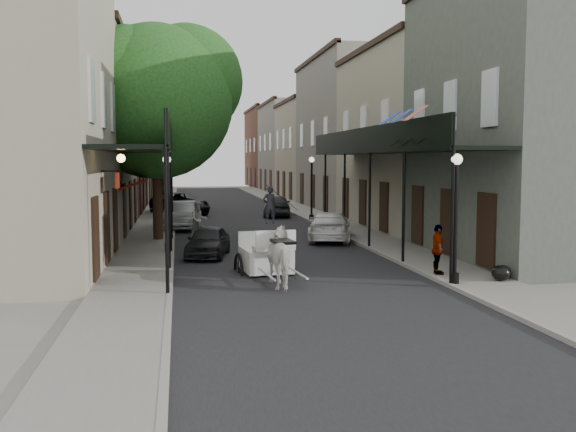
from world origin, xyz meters
name	(u,v)px	position (x,y,z in m)	size (l,w,h in m)	color
ground	(301,279)	(0.00, 0.00, 0.00)	(140.00, 140.00, 0.00)	gray
road	(239,220)	(0.00, 20.00, 0.01)	(8.00, 90.00, 0.01)	black
sidewalk_left	(156,220)	(-5.00, 20.00, 0.06)	(2.20, 90.00, 0.12)	gray
sidewalk_right	(319,217)	(5.00, 20.00, 0.06)	(2.20, 90.00, 0.12)	gray
building_row_left	(110,138)	(-8.60, 30.00, 5.25)	(5.00, 80.00, 10.50)	#9F997F
building_row_right	(337,140)	(8.60, 30.00, 5.25)	(5.00, 80.00, 10.50)	gray
gallery_left	(149,150)	(-4.79, 6.98, 4.05)	(2.20, 18.05, 4.88)	black
gallery_right	(381,150)	(4.79, 6.98, 4.05)	(2.20, 18.05, 4.88)	black
tree_near	(165,96)	(-4.20, 10.18, 6.49)	(7.31, 6.80, 9.63)	#382619
tree_far	(169,127)	(-4.25, 24.18, 5.84)	(6.45, 6.00, 8.61)	#382619
lamppost_right_near	(456,216)	(4.10, -2.00, 2.05)	(0.32, 0.32, 3.71)	black
lamppost_left	(167,202)	(-4.10, 6.00, 2.05)	(0.32, 0.32, 3.71)	black
lamppost_right_far	(312,187)	(4.10, 18.00, 2.05)	(0.32, 0.32, 3.71)	black
horse	(284,257)	(-0.70, -1.00, 0.85)	(0.92, 2.02, 1.71)	silver
carriage	(263,238)	(-0.97, 1.65, 1.11)	(1.91, 2.65, 2.85)	black
pedestrian_walking	(199,219)	(-2.75, 11.35, 0.85)	(0.82, 0.64, 1.70)	#BBB9B0
pedestrian_sidewalk_left	(160,204)	(-4.80, 20.16, 1.00)	(1.13, 0.65, 1.76)	gray
pedestrian_sidewalk_right	(438,249)	(4.20, -0.55, 0.90)	(0.91, 0.38, 1.55)	gray
car_left_near	(208,241)	(-2.60, 5.08, 0.59)	(1.39, 3.45, 1.18)	black
car_left_mid	(180,215)	(-3.60, 15.11, 0.73)	(1.54, 4.42, 1.46)	#A9AAAE
car_left_far	(180,204)	(-3.60, 24.25, 0.74)	(2.46, 5.34, 1.48)	black
car_right_near	(330,226)	(3.07, 9.00, 0.66)	(1.85, 4.56, 1.32)	white
car_right_far	(277,205)	(2.60, 21.74, 0.72)	(1.71, 4.25, 1.45)	black
trash_bags	(502,272)	(5.72, -1.71, 0.34)	(0.81, 0.96, 0.47)	black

